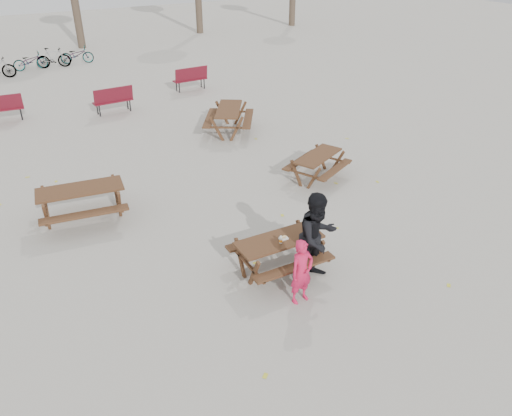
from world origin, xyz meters
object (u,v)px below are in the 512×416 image
adult (317,238)px  picnic_table_east (317,167)px  food_tray (284,239)px  main_picnic_table (279,247)px  picnic_table_north (83,204)px  soda_bottle (281,240)px  picnic_table_far (229,120)px  child (302,272)px

adult → picnic_table_east: (2.69, 3.81, -0.61)m
food_tray → picnic_table_east: size_ratio=0.11×
main_picnic_table → food_tray: size_ratio=10.00×
main_picnic_table → adult: (0.52, -0.57, 0.38)m
picnic_table_north → main_picnic_table: bearing=-45.6°
soda_bottle → picnic_table_north: (-3.08, 4.21, -0.41)m
picnic_table_east → picnic_table_north: size_ratio=0.83×
picnic_table_east → picnic_table_far: size_ratio=0.84×
food_tray → picnic_table_east: bearing=46.4°
soda_bottle → adult: (0.58, -0.42, 0.12)m
picnic_table_east → picnic_table_north: picnic_table_north is taller
food_tray → picnic_table_east: (3.15, 3.30, -0.43)m
soda_bottle → picnic_table_far: soda_bottle is taller
food_tray → picnic_table_north: (-3.20, 4.12, -0.36)m
food_tray → child: child is taller
child → food_tray: bearing=73.0°
main_picnic_table → picnic_table_far: bearing=71.4°
adult → picnic_table_far: 8.63m
soda_bottle → adult: 0.73m
picnic_table_north → picnic_table_far: size_ratio=1.01×
main_picnic_table → picnic_table_east: 4.57m
food_tray → adult: (0.46, -0.52, 0.17)m
soda_bottle → picnic_table_far: 8.38m
adult → food_tray: bearing=124.5°
adult → child: bearing=-151.4°
adult → picnic_table_east: size_ratio=1.16×
picnic_table_north → picnic_table_far: 6.85m
child → picnic_table_north: size_ratio=0.67×
main_picnic_table → soda_bottle: 0.30m
picnic_table_far → child: bearing=-166.0°
adult → soda_bottle: bearing=136.6°
child → adult: size_ratio=0.70×
main_picnic_table → picnic_table_far: picnic_table_far is taller
main_picnic_table → picnic_table_east: bearing=45.3°
child → picnic_table_east: bearing=46.2°
child → picnic_table_far: child is taller
soda_bottle → adult: bearing=-36.3°
main_picnic_table → adult: 0.86m
picnic_table_far → main_picnic_table: bearing=-167.3°
picnic_table_far → picnic_table_north: bearing=154.2°
food_tray → picnic_table_east: 4.58m
main_picnic_table → food_tray: food_tray is taller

